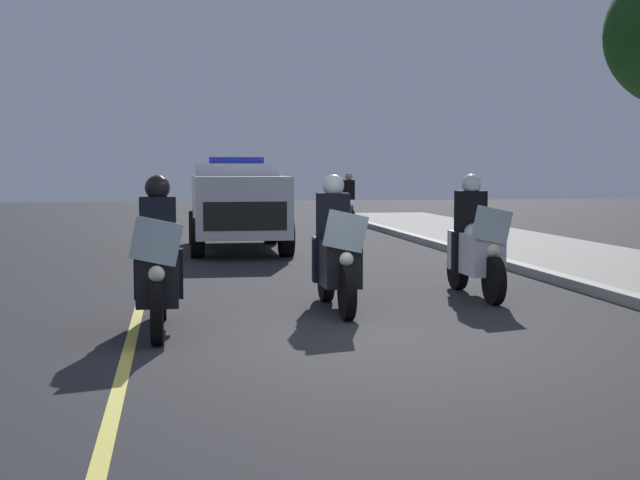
{
  "coord_description": "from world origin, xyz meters",
  "views": [
    {
      "loc": [
        8.66,
        -1.79,
        1.78
      ],
      "look_at": [
        -1.95,
        0.0,
        0.9
      ],
      "focal_mm": 48.43,
      "sensor_mm": 36.0,
      "label": 1
    }
  ],
  "objects_px": {
    "cyclist_background": "(349,202)",
    "police_motorcycle_trailing": "(475,247)",
    "police_suv": "(237,202)",
    "police_motorcycle_lead_right": "(336,255)",
    "police_motorcycle_lead_left": "(158,268)"
  },
  "relations": [
    {
      "from": "police_suv",
      "to": "cyclist_background",
      "type": "height_order",
      "value": "police_suv"
    },
    {
      "from": "police_motorcycle_lead_right",
      "to": "cyclist_background",
      "type": "xyz_separation_m",
      "value": [
        -13.42,
        2.89,
        0.14
      ]
    },
    {
      "from": "police_motorcycle_lead_left",
      "to": "cyclist_background",
      "type": "distance_m",
      "value": 15.39
    },
    {
      "from": "police_motorcycle_lead_right",
      "to": "cyclist_background",
      "type": "distance_m",
      "value": 13.73
    },
    {
      "from": "police_motorcycle_trailing",
      "to": "cyclist_background",
      "type": "relative_size",
      "value": 1.22
    },
    {
      "from": "police_motorcycle_trailing",
      "to": "cyclist_background",
      "type": "xyz_separation_m",
      "value": [
        -12.62,
        0.76,
        0.14
      ]
    },
    {
      "from": "police_motorcycle_trailing",
      "to": "cyclist_background",
      "type": "bearing_deg",
      "value": 176.56
    },
    {
      "from": "police_motorcycle_lead_right",
      "to": "police_motorcycle_lead_left",
      "type": "bearing_deg",
      "value": -63.38
    },
    {
      "from": "police_motorcycle_lead_right",
      "to": "police_motorcycle_trailing",
      "type": "relative_size",
      "value": 1.0
    },
    {
      "from": "police_suv",
      "to": "police_motorcycle_lead_right",
      "type": "bearing_deg",
      "value": 4.45
    },
    {
      "from": "police_motorcycle_lead_left",
      "to": "police_motorcycle_trailing",
      "type": "bearing_deg",
      "value": 113.69
    },
    {
      "from": "police_motorcycle_lead_right",
      "to": "police_suv",
      "type": "xyz_separation_m",
      "value": [
        -8.37,
        -0.65,
        0.37
      ]
    },
    {
      "from": "police_motorcycle_trailing",
      "to": "cyclist_background",
      "type": "height_order",
      "value": "police_motorcycle_trailing"
    },
    {
      "from": "cyclist_background",
      "to": "police_motorcycle_trailing",
      "type": "bearing_deg",
      "value": -3.44
    },
    {
      "from": "police_motorcycle_lead_left",
      "to": "police_motorcycle_trailing",
      "type": "xyz_separation_m",
      "value": [
        -1.9,
        4.33,
        0.0
      ]
    }
  ]
}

